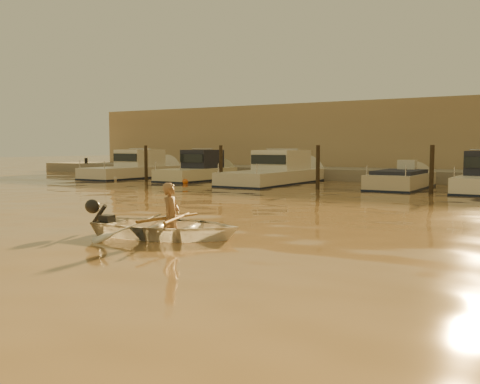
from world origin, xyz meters
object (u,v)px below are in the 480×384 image
Objects in this scene: moored_boat_2 at (275,172)px; moored_boat_3 at (401,184)px; moored_boat_0 at (133,168)px; person at (171,217)px; waterfront_building at (400,140)px; moored_boat_1 at (197,170)px; dinghy at (167,227)px.

moored_boat_2 is 6.58m from moored_boat_3.
moored_boat_2 is at bearing 0.00° from moored_boat_0.
moored_boat_2 is at bearing 7.95° from person.
waterfront_building is at bearing 39.09° from moored_boat_0.
waterfront_building reaches higher than moored_boat_0.
dinghy is at bearing -55.91° from moored_boat_1.
waterfront_building is at bearing -7.35° from person.
moored_boat_2 is 0.19× the size of waterfront_building.
moored_boat_3 is (6.57, 0.00, -0.40)m from moored_boat_2.
moored_boat_0 and moored_boat_1 have the same top height.
waterfront_building is (3.57, 11.00, 1.77)m from moored_boat_2.
moored_boat_2 is at bearing 0.00° from moored_boat_1.
moored_boat_0 is 16.55m from moored_boat_3.
dinghy is at bearing -85.25° from waterfront_building.
moored_boat_2 is at bearing 180.00° from moored_boat_3.
waterfront_building is at bearing 105.26° from moored_boat_3.
moored_boat_1 is at bearing 22.06° from person.
dinghy is 27.22m from waterfront_building.
dinghy is at bearing 90.00° from person.
moored_boat_1 reaches higher than person.
moored_boat_1 is at bearing -128.04° from waterfront_building.
waterfront_building is (-2.25, 27.04, 2.18)m from dinghy.
dinghy is 22.51m from moored_boat_0.
moored_boat_0 is at bearing 32.46° from person.
moored_boat_2 is (-5.91, 16.02, 0.19)m from person.
moored_boat_0 is 4.93m from moored_boat_1.
moored_boat_1 is (4.93, 0.00, 0.00)m from moored_boat_0.
moored_boat_1 is at bearing 180.00° from moored_boat_2.
moored_boat_3 is 11.61m from waterfront_building.
dinghy is 0.24m from person.
moored_boat_1 is 11.62m from moored_boat_3.
dinghy is 2.22× the size of person.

